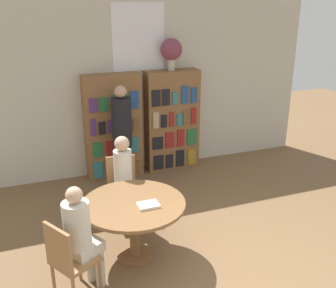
% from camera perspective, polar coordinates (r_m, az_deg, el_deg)
% --- Properties ---
extents(wall_back, '(6.40, 0.07, 3.00)m').
position_cam_1_polar(wall_back, '(6.92, -4.20, 8.23)').
color(wall_back, beige).
rests_on(wall_back, ground_plane).
extents(bookshelf_left, '(0.96, 0.34, 1.80)m').
position_cam_1_polar(bookshelf_left, '(6.77, -7.97, 2.46)').
color(bookshelf_left, brown).
rests_on(bookshelf_left, ground_plane).
extents(bookshelf_right, '(0.96, 0.34, 1.80)m').
position_cam_1_polar(bookshelf_right, '(7.06, 0.58, 3.42)').
color(bookshelf_right, brown).
rests_on(bookshelf_right, ground_plane).
extents(flower_vase, '(0.37, 0.37, 0.53)m').
position_cam_1_polar(flower_vase, '(6.80, 0.48, 13.43)').
color(flower_vase, '#B7AD9E').
rests_on(flower_vase, bookshelf_right).
extents(reading_table, '(1.21, 1.21, 0.74)m').
position_cam_1_polar(reading_table, '(4.67, -4.99, -9.74)').
color(reading_table, brown).
rests_on(reading_table, ground_plane).
extents(chair_near_camera, '(0.55, 0.55, 0.91)m').
position_cam_1_polar(chair_near_camera, '(4.22, -14.26, -15.74)').
color(chair_near_camera, olive).
rests_on(chair_near_camera, ground_plane).
extents(chair_left_side, '(0.44, 0.44, 0.91)m').
position_cam_1_polar(chair_left_side, '(5.55, -6.64, -5.92)').
color(chair_left_side, olive).
rests_on(chair_left_side, ground_plane).
extents(seated_reader_left, '(0.28, 0.37, 1.28)m').
position_cam_1_polar(seated_reader_left, '(5.29, -6.45, -4.68)').
color(seated_reader_left, beige).
rests_on(seated_reader_left, ground_plane).
extents(seated_reader_right, '(0.42, 0.40, 1.25)m').
position_cam_1_polar(seated_reader_right, '(4.20, -12.51, -12.48)').
color(seated_reader_right, beige).
rests_on(seated_reader_right, ground_plane).
extents(librarian_standing, '(0.31, 0.58, 1.71)m').
position_cam_1_polar(librarian_standing, '(6.26, -6.70, 2.53)').
color(librarian_standing, black).
rests_on(librarian_standing, ground_plane).
extents(open_book_on_table, '(0.24, 0.18, 0.03)m').
position_cam_1_polar(open_book_on_table, '(4.52, -2.86, -8.84)').
color(open_book_on_table, silver).
rests_on(open_book_on_table, reading_table).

